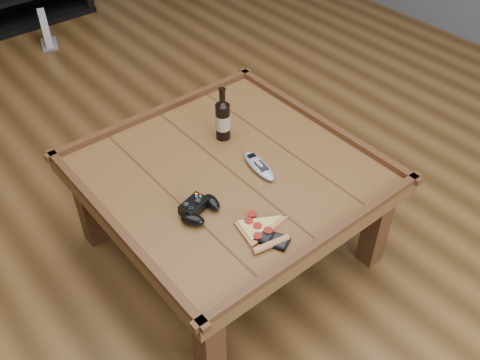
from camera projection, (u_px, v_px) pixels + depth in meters
ground at (230, 248)px, 2.32m from camera, size 6.00×6.00×0.00m
coffee_table at (229, 181)px, 2.06m from camera, size 1.03×1.03×0.48m
beer_bottle at (223, 119)px, 2.11m from camera, size 0.06×0.06×0.23m
game_controller at (199, 209)px, 1.83m from camera, size 0.17×0.14×0.05m
pizza_slice at (259, 230)px, 1.78m from camera, size 0.19×0.26×0.02m
smartphone at (272, 239)px, 1.75m from camera, size 0.10×0.13×0.02m
remote_control at (259, 166)px, 2.02m from camera, size 0.09×0.20×0.03m
game_console at (46, 31)px, 3.64m from camera, size 0.16×0.21×0.23m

